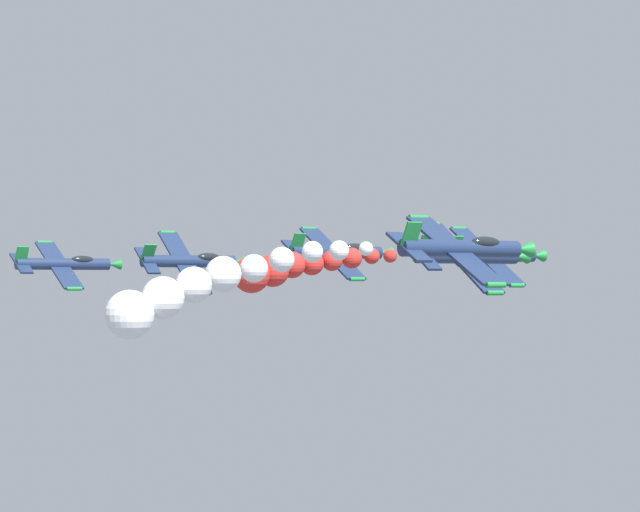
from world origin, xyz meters
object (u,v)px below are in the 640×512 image
(airplane_right_inner, at_px, (469,256))
(airplane_trailing, at_px, (65,264))
(airplane_left_inner, at_px, (338,252))
(airplane_left_outer, at_px, (191,261))
(airplane_right_outer, at_px, (463,248))
(airplane_lead, at_px, (493,255))

(airplane_right_inner, relative_size, airplane_trailing, 1.00)
(airplane_left_inner, bearing_deg, airplane_right_inner, -3.31)
(airplane_right_inner, distance_m, airplane_trailing, 43.42)
(airplane_left_inner, distance_m, airplane_trailing, 26.67)
(airplane_left_inner, xyz_separation_m, airplane_right_inner, (20.10, -1.16, -0.66))
(airplane_trailing, bearing_deg, airplane_left_outer, 35.19)
(airplane_left_outer, bearing_deg, airplane_left_inner, 46.57)
(airplane_right_outer, bearing_deg, airplane_lead, 137.73)
(airplane_left_outer, height_order, airplane_right_outer, airplane_left_outer)
(airplane_right_inner, height_order, airplane_right_outer, airplane_right_inner)
(airplane_lead, bearing_deg, airplane_right_inner, -45.47)
(airplane_right_inner, xyz_separation_m, airplane_right_outer, (10.55, -8.52, 0.25))
(airplane_left_inner, xyz_separation_m, airplane_right_outer, (30.65, -9.68, -0.41))
(airplane_lead, bearing_deg, airplane_left_outer, -136.11)
(airplane_left_outer, xyz_separation_m, airplane_right_outer, (39.87, 0.06, 0.34))
(airplane_left_outer, bearing_deg, airplane_trailing, -144.81)
(airplane_right_inner, relative_size, airplane_left_outer, 1.00)
(airplane_right_outer, bearing_deg, airplane_trailing, -171.31)
(airplane_lead, height_order, airplane_trailing, airplane_lead)
(airplane_right_inner, distance_m, airplane_left_outer, 30.55)
(airplane_lead, height_order, airplane_right_inner, airplane_lead)
(airplane_left_inner, xyz_separation_m, airplane_left_outer, (-9.22, -9.74, -0.75))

